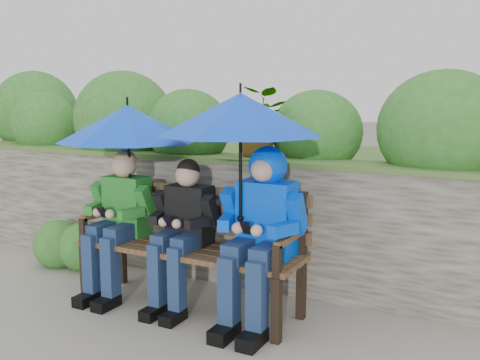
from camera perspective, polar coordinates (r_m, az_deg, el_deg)
The scene contains 8 objects.
ground at distance 3.82m, azimuth -0.72°, elevation -14.42°, with size 60.00×60.00×0.00m, color gray.
garden_backdrop at distance 5.04m, azimuth 7.34°, elevation -0.85°, with size 8.06×2.87×1.87m.
park_bench at distance 3.89m, azimuth -4.97°, elevation -6.22°, with size 1.67×0.49×0.88m.
boy_left at distance 4.16m, azimuth -12.78°, elevation -3.73°, with size 0.50×0.58×1.12m.
boy_middle at distance 3.83m, azimuth -6.15°, elevation -4.90°, with size 0.47×0.55×1.08m.
boy_right at distance 3.51m, azimuth 2.25°, elevation -4.52°, with size 0.56×0.68×1.19m.
umbrella_left at distance 4.07m, azimuth -11.87°, elevation 5.89°, with size 1.05×1.05×0.84m.
umbrella_right at distance 3.45m, azimuth 0.05°, elevation 7.02°, with size 1.10×1.10×0.90m.
Camera 1 is at (1.67, -3.09, 1.51)m, focal length 40.00 mm.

